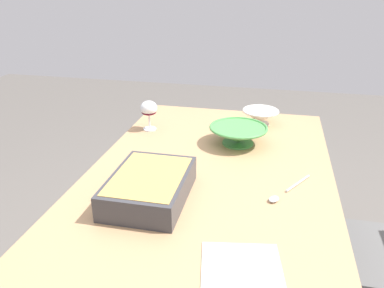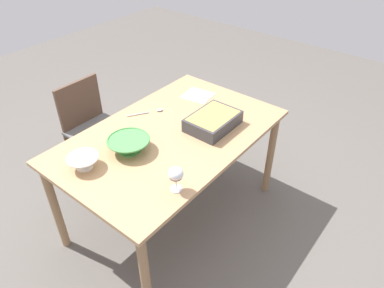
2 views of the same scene
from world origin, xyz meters
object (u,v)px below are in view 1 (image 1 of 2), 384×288
object	(u,v)px
casserole_dish	(149,186)
napkin	(242,268)
wine_glass	(149,110)
serving_spoon	(283,193)
mixing_bowl	(260,116)
dining_table	(210,190)
small_bowl	(238,134)

from	to	relation	value
casserole_dish	napkin	world-z (taller)	casserole_dish
wine_glass	serving_spoon	world-z (taller)	wine_glass
wine_glass	mixing_bowl	bearing A→B (deg)	-70.13
casserole_dish	dining_table	bearing A→B (deg)	-34.90
casserole_dish	napkin	size ratio (longest dim) A/B	1.66
napkin	dining_table	bearing A→B (deg)	18.72
small_bowl	dining_table	bearing A→B (deg)	164.92
small_bowl	napkin	size ratio (longest dim) A/B	1.25
mixing_bowl	dining_table	bearing A→B (deg)	163.96
wine_glass	casserole_dish	xyz separation A→B (m)	(-0.61, -0.20, -0.05)
serving_spoon	dining_table	bearing A→B (deg)	66.77
mixing_bowl	serving_spoon	bearing A→B (deg)	-170.20
mixing_bowl	small_bowl	world-z (taller)	small_bowl
mixing_bowl	wine_glass	bearing A→B (deg)	109.87
small_bowl	mixing_bowl	bearing A→B (deg)	-17.04
casserole_dish	serving_spoon	bearing A→B (deg)	-74.89
wine_glass	casserole_dish	distance (m)	0.64
wine_glass	mixing_bowl	world-z (taller)	wine_glass
dining_table	mixing_bowl	size ratio (longest dim) A/B	8.11
napkin	small_bowl	bearing A→B (deg)	6.90
dining_table	casserole_dish	world-z (taller)	casserole_dish
dining_table	serving_spoon	distance (m)	0.32
casserole_dish	mixing_bowl	bearing A→B (deg)	-22.32
mixing_bowl	serving_spoon	xyz separation A→B (m)	(-0.68, -0.12, -0.04)
napkin	serving_spoon	bearing A→B (deg)	-14.78
wine_glass	serving_spoon	distance (m)	0.82
dining_table	mixing_bowl	world-z (taller)	mixing_bowl
small_bowl	napkin	distance (m)	0.81
wine_glass	serving_spoon	size ratio (longest dim) A/B	0.64
dining_table	small_bowl	size ratio (longest dim) A/B	5.70
casserole_dish	small_bowl	size ratio (longest dim) A/B	1.33
small_bowl	serving_spoon	xyz separation A→B (m)	(-0.41, -0.20, -0.04)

